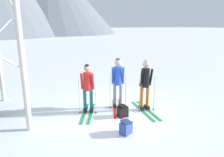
{
  "coord_description": "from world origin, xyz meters",
  "views": [
    {
      "loc": [
        -3.13,
        -5.93,
        2.92
      ],
      "look_at": [
        0.05,
        0.48,
        1.05
      ],
      "focal_mm": 32.92,
      "sensor_mm": 36.0,
      "label": 1
    }
  ],
  "objects_px": {
    "skier_in_blue": "(118,80)",
    "backpack_on_snow_beside": "(123,111)",
    "skier_in_black": "(145,83)",
    "skier_in_red": "(88,86)",
    "birch_tree_slender": "(22,60)",
    "backpack_on_snow_front": "(126,127)"
  },
  "relations": [
    {
      "from": "backpack_on_snow_front",
      "to": "backpack_on_snow_beside",
      "type": "bearing_deg",
      "value": 65.52
    },
    {
      "from": "skier_in_red",
      "to": "skier_in_black",
      "type": "bearing_deg",
      "value": -20.93
    },
    {
      "from": "skier_in_red",
      "to": "skier_in_blue",
      "type": "xyz_separation_m",
      "value": [
        1.11,
        -0.06,
        0.09
      ]
    },
    {
      "from": "backpack_on_snow_front",
      "to": "skier_in_red",
      "type": "bearing_deg",
      "value": 102.98
    },
    {
      "from": "skier_in_blue",
      "to": "backpack_on_snow_front",
      "type": "height_order",
      "value": "skier_in_blue"
    },
    {
      "from": "skier_in_red",
      "to": "backpack_on_snow_front",
      "type": "xyz_separation_m",
      "value": [
        0.43,
        -1.85,
        -0.76
      ]
    },
    {
      "from": "backpack_on_snow_beside",
      "to": "birch_tree_slender",
      "type": "bearing_deg",
      "value": 171.67
    },
    {
      "from": "skier_in_red",
      "to": "backpack_on_snow_front",
      "type": "distance_m",
      "value": 2.04
    },
    {
      "from": "skier_in_black",
      "to": "birch_tree_slender",
      "type": "distance_m",
      "value": 3.94
    },
    {
      "from": "skier_in_red",
      "to": "birch_tree_slender",
      "type": "height_order",
      "value": "birch_tree_slender"
    },
    {
      "from": "backpack_on_snow_front",
      "to": "skier_in_black",
      "type": "bearing_deg",
      "value": 38.92
    },
    {
      "from": "skier_in_blue",
      "to": "birch_tree_slender",
      "type": "height_order",
      "value": "birch_tree_slender"
    },
    {
      "from": "skier_in_black",
      "to": "backpack_on_snow_front",
      "type": "bearing_deg",
      "value": -141.08
    },
    {
      "from": "skier_in_blue",
      "to": "backpack_on_snow_front",
      "type": "bearing_deg",
      "value": -110.99
    },
    {
      "from": "skier_in_black",
      "to": "backpack_on_snow_front",
      "type": "height_order",
      "value": "skier_in_black"
    },
    {
      "from": "skier_in_black",
      "to": "backpack_on_snow_front",
      "type": "relative_size",
      "value": 4.63
    },
    {
      "from": "skier_in_red",
      "to": "birch_tree_slender",
      "type": "distance_m",
      "value": 2.27
    },
    {
      "from": "skier_in_red",
      "to": "skier_in_blue",
      "type": "bearing_deg",
      "value": -3.09
    },
    {
      "from": "skier_in_blue",
      "to": "birch_tree_slender",
      "type": "relative_size",
      "value": 0.46
    },
    {
      "from": "skier_in_red",
      "to": "skier_in_blue",
      "type": "distance_m",
      "value": 1.12
    },
    {
      "from": "skier_in_blue",
      "to": "skier_in_black",
      "type": "xyz_separation_m",
      "value": [
        0.73,
        -0.64,
        -0.04
      ]
    },
    {
      "from": "skier_in_blue",
      "to": "backpack_on_snow_beside",
      "type": "relative_size",
      "value": 4.8
    }
  ]
}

